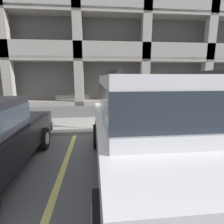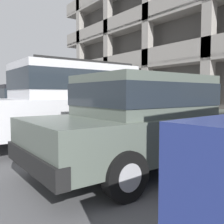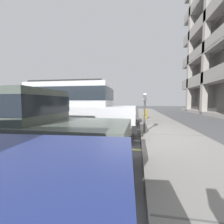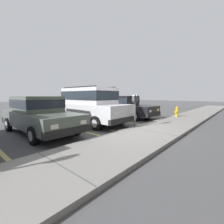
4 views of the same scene
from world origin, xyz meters
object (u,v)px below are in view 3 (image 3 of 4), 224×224
at_px(parking_meter_near, 145,103).
at_px(fire_hydrant, 146,114).
at_px(silver_suv, 73,107).
at_px(dark_hatchback, 16,125).
at_px(red_sedan, 96,110).

bearing_deg(parking_meter_near, fire_hydrant, 176.50).
bearing_deg(silver_suv, parking_meter_near, 98.58).
xyz_separation_m(dark_hatchback, fire_hydrant, (-8.00, 3.04, -0.36)).
relative_size(red_sedan, dark_hatchback, 1.00).
bearing_deg(red_sedan, silver_suv, -0.42).
xyz_separation_m(red_sedan, fire_hydrant, (-2.11, 2.98, -0.36)).
xyz_separation_m(red_sedan, parking_meter_near, (2.74, 2.68, 0.41)).
bearing_deg(red_sedan, parking_meter_near, 44.33).
relative_size(silver_suv, fire_hydrant, 6.85).
bearing_deg(red_sedan, dark_hatchback, -0.56).
height_order(red_sedan, dark_hatchback, same).
distance_m(silver_suv, red_sedan, 3.19).
xyz_separation_m(silver_suv, red_sedan, (-3.17, 0.02, -0.27)).
bearing_deg(dark_hatchback, silver_suv, 179.71).
relative_size(dark_hatchback, parking_meter_near, 3.01).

